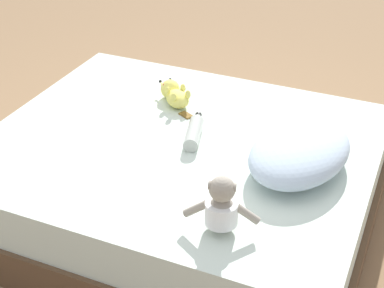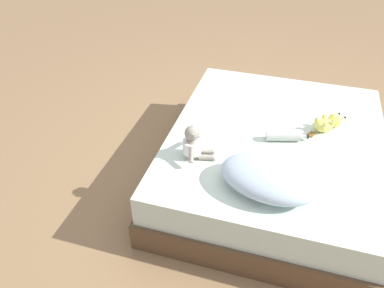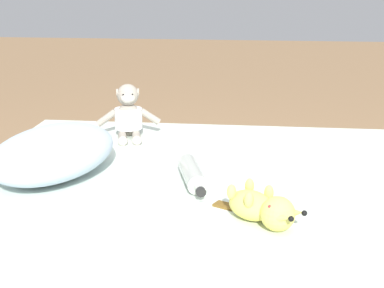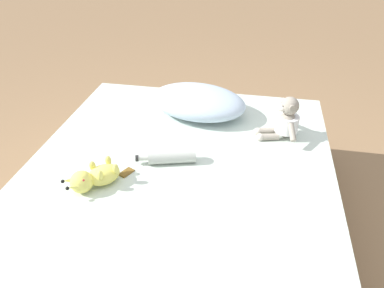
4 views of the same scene
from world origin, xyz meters
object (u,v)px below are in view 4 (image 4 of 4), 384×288
Objects in this scene: bed at (178,203)px; plush_yellow_creature at (94,177)px; glass_bottle at (171,157)px; plush_monkey at (285,121)px; pillow at (198,102)px.

plush_yellow_creature is at bearing -151.68° from bed.
plush_yellow_creature is at bearing -141.17° from glass_bottle.
pillow is at bearing 161.99° from plush_monkey.
plush_monkey is 0.65m from glass_bottle.
plush_monkey is (0.50, -0.16, 0.01)m from pillow.
bed is at bearing -90.18° from pillow.
pillow is 0.52m from plush_monkey.
plush_monkey reaches higher than bed.
plush_monkey reaches higher than pillow.
glass_bottle is (-0.04, 0.05, 0.25)m from bed.
pillow reaches higher than glass_bottle.
glass_bottle is at bearing -147.63° from plush_monkey.
plush_monkey reaches higher than glass_bottle.
bed is 6.35× the size of plush_monkey.
pillow is (0.00, 0.56, 0.30)m from bed.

